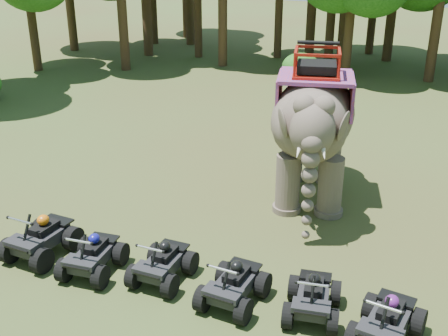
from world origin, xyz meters
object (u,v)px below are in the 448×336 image
(atv_3, at_px, (234,279))
(atv_4, at_px, (313,292))
(atv_0, at_px, (40,232))
(atv_2, at_px, (162,258))
(atv_1, at_px, (92,251))
(atv_5, at_px, (388,316))
(elephant, at_px, (313,125))

(atv_3, xyz_separation_m, atv_4, (1.79, 0.23, -0.03))
(atv_3, bearing_deg, atv_0, -175.65)
(atv_2, distance_m, atv_4, 3.73)
(atv_0, xyz_separation_m, atv_1, (1.70, -0.17, -0.07))
(atv_2, distance_m, atv_5, 5.38)
(atv_3, distance_m, atv_4, 1.81)
(atv_1, xyz_separation_m, atv_5, (7.14, 0.04, 0.03))
(atv_0, height_order, atv_1, atv_0)
(atv_2, xyz_separation_m, atv_5, (5.37, -0.30, 0.04))
(atv_5, bearing_deg, atv_1, -170.33)
(atv_2, bearing_deg, atv_0, -175.54)
(elephant, bearing_deg, atv_4, -87.66)
(atv_0, relative_size, atv_3, 1.08)
(elephant, relative_size, atv_1, 3.43)
(atv_0, distance_m, atv_5, 8.85)
(atv_2, bearing_deg, elephant, 71.54)
(atv_2, height_order, atv_3, atv_3)
(atv_1, xyz_separation_m, atv_4, (5.51, 0.35, -0.01))
(elephant, height_order, atv_5, elephant)
(atv_1, distance_m, atv_3, 3.72)
(elephant, relative_size, atv_4, 3.51)
(atv_1, bearing_deg, atv_5, -4.05)
(atv_1, relative_size, atv_4, 1.02)
(elephant, bearing_deg, atv_3, -104.49)
(atv_0, height_order, atv_3, atv_0)
(atv_1, relative_size, atv_3, 0.98)
(atv_1, xyz_separation_m, atv_3, (3.71, 0.12, 0.01))
(atv_0, relative_size, atv_2, 1.12)
(atv_0, relative_size, atv_5, 1.05)
(elephant, height_order, atv_0, elephant)
(atv_4, distance_m, atv_5, 1.67)
(atv_4, bearing_deg, atv_0, 173.24)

